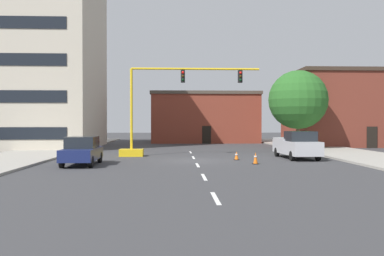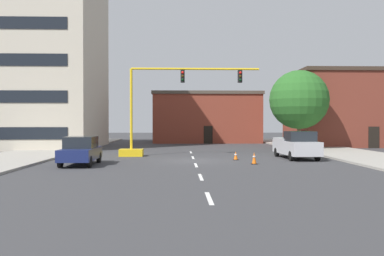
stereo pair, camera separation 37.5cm
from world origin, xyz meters
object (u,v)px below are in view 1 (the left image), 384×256
sedan_navy_near_left (82,151)px  traffic_cone_roadside_a (237,156)px  pickup_truck_silver (297,145)px  tree_right_mid (298,100)px  traffic_cone_roadside_b (256,158)px  traffic_signal_gantry (151,126)px

sedan_navy_near_left → traffic_cone_roadside_a: bearing=17.1°
pickup_truck_silver → sedan_navy_near_left: size_ratio=1.21×
tree_right_mid → traffic_cone_roadside_b: bearing=-116.3°
tree_right_mid → sedan_navy_near_left: bearing=-141.4°
tree_right_mid → traffic_cone_roadside_b: size_ratio=10.11×
traffic_cone_roadside_a → traffic_signal_gantry: bearing=150.2°
pickup_truck_silver → traffic_cone_roadside_b: (-3.74, -3.85, -0.60)m
sedan_navy_near_left → traffic_signal_gantry: bearing=59.9°
tree_right_mid → traffic_cone_roadside_a: size_ratio=12.95×
traffic_cone_roadside_a → traffic_cone_roadside_b: bearing=-75.6°
sedan_navy_near_left → tree_right_mid: bearing=38.6°
traffic_cone_roadside_a → traffic_cone_roadside_b: (0.75, -2.92, 0.08)m
pickup_truck_silver → traffic_cone_roadside_a: pickup_truck_silver is taller
tree_right_mid → pickup_truck_silver: (-3.15, -10.06, -3.83)m
traffic_signal_gantry → tree_right_mid: size_ratio=1.41×
tree_right_mid → traffic_cone_roadside_b: tree_right_mid is taller
traffic_cone_roadside_a → traffic_cone_roadside_b: 3.02m
traffic_signal_gantry → traffic_cone_roadside_a: 7.35m
traffic_signal_gantry → traffic_cone_roadside_b: (6.88, -6.43, -1.97)m
pickup_truck_silver → traffic_signal_gantry: bearing=166.3°
pickup_truck_silver → traffic_cone_roadside_b: size_ratio=7.22×
traffic_cone_roadside_a → traffic_cone_roadside_b: traffic_cone_roadside_b is taller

